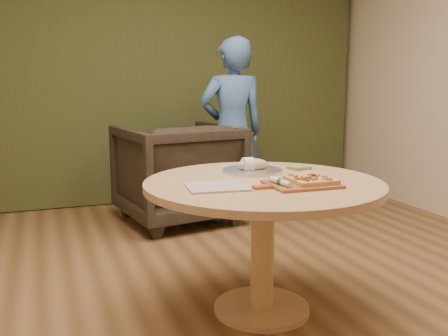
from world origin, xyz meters
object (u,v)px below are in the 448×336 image
(pizza_paddle, at_px, (300,184))
(flatbread_pizza, at_px, (311,180))
(bread_roll, at_px, (251,165))
(armchair, at_px, (177,168))
(cutlery_roll, at_px, (281,182))
(serving_tray, at_px, (252,171))
(pedestal_table, at_px, (263,206))
(person_standing, at_px, (232,131))

(pizza_paddle, bearing_deg, flatbread_pizza, 2.67)
(flatbread_pizza, distance_m, bread_roll, 0.48)
(armchair, bearing_deg, cutlery_roll, 80.11)
(pizza_paddle, relative_size, flatbread_pizza, 1.99)
(pizza_paddle, distance_m, cutlery_roll, 0.12)
(serving_tray, bearing_deg, pedestal_table, -100.81)
(flatbread_pizza, bearing_deg, armchair, 94.07)
(pizza_paddle, distance_m, serving_tray, 0.46)
(serving_tray, relative_size, person_standing, 0.21)
(pedestal_table, relative_size, serving_tray, 3.64)
(person_standing, bearing_deg, pizza_paddle, 82.60)
(flatbread_pizza, bearing_deg, bread_roll, 107.73)
(armchair, distance_m, person_standing, 0.60)
(pedestal_table, bearing_deg, person_standing, 73.95)
(flatbread_pizza, xyz_separation_m, armchair, (-0.15, 2.13, -0.28))
(cutlery_roll, bearing_deg, person_standing, 68.63)
(flatbread_pizza, relative_size, person_standing, 0.14)
(cutlery_roll, distance_m, person_standing, 2.06)
(serving_tray, bearing_deg, person_standing, 73.05)
(armchair, bearing_deg, pedestal_table, 79.80)
(flatbread_pizza, distance_m, cutlery_roll, 0.18)
(pedestal_table, distance_m, cutlery_roll, 0.25)
(person_standing, bearing_deg, cutlery_roll, 79.51)
(pedestal_table, height_order, armchair, armchair)
(cutlery_roll, bearing_deg, flatbread_pizza, -5.23)
(flatbread_pizza, height_order, serving_tray, flatbread_pizza)
(flatbread_pizza, bearing_deg, person_standing, 80.51)
(flatbread_pizza, height_order, armchair, armchair)
(pizza_paddle, relative_size, bread_roll, 2.33)
(serving_tray, distance_m, bread_roll, 0.04)
(pizza_paddle, bearing_deg, armchair, 93.95)
(flatbread_pizza, relative_size, serving_tray, 0.64)
(cutlery_roll, height_order, person_standing, person_standing)
(flatbread_pizza, xyz_separation_m, cutlery_roll, (-0.18, -0.01, 0.00))
(bread_roll, distance_m, person_standing, 1.61)
(flatbread_pizza, height_order, cutlery_roll, flatbread_pizza)
(bread_roll, bearing_deg, armchair, 90.24)
(pedestal_table, relative_size, cutlery_roll, 6.50)
(cutlery_roll, distance_m, serving_tray, 0.46)
(pedestal_table, relative_size, bread_roll, 6.71)
(cutlery_roll, height_order, armchair, armchair)
(serving_tray, xyz_separation_m, armchair, (-0.02, 1.68, -0.26))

